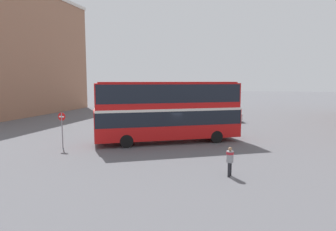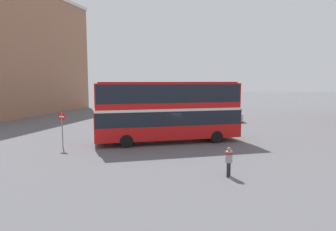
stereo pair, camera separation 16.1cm
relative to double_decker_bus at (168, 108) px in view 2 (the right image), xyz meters
name	(u,v)px [view 2 (the right image)]	position (x,y,z in m)	size (l,w,h in m)	color
ground_plane	(169,142)	(0.08, 0.05, -2.76)	(240.00, 240.00, 0.00)	#5B5B60
double_decker_bus	(168,108)	(0.00, 0.00, 0.00)	(11.31, 7.71, 4.84)	red
pedestrian_foreground	(229,159)	(5.23, -7.51, -1.81)	(0.46, 0.46, 1.55)	#232328
parked_car_kerb_near	(225,115)	(3.56, 13.48, -1.99)	(4.31, 2.65, 1.53)	silver
no_entry_sign	(62,124)	(-7.02, -3.85, -1.02)	(0.60, 0.08, 2.62)	gray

